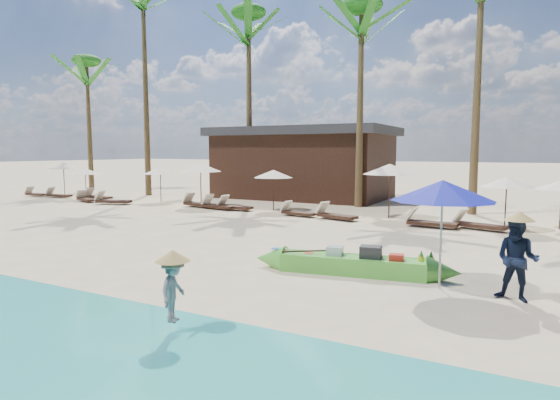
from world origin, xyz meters
The scene contains 31 objects.
ground centered at (0.00, 0.00, 0.00)m, with size 240.00×240.00×0.00m, color beige.
wet_sand_strip centered at (0.00, -5.00, 0.00)m, with size 240.00×4.50×0.01m, color tan.
green_canoe centered at (0.74, 1.45, 0.23)m, with size 5.39×1.25×0.69m.
vendor_green centered at (4.20, 1.00, 0.81)m, with size 0.79×0.62×1.63m, color #131D35.
vendor_yellow centered at (-0.58, -3.30, 0.70)m, with size 0.67×0.38×1.04m, color gray.
blue_umbrella centered at (2.76, 1.18, 2.07)m, with size 2.13×2.13×2.29m.
resort_parasol_0 centered at (-22.56, 11.57, 1.92)m, with size 2.07×2.07×2.13m.
lounger_0_left centered at (-23.33, 10.03, 0.19)m, with size 1.70×0.57×0.57m.
lounger_0_right centered at (-21.36, 10.14, 0.19)m, with size 1.77×0.75×0.58m.
resort_parasol_1 centered at (-19.45, 10.69, 1.65)m, with size 1.78×1.78×1.84m.
lounger_1_left centered at (-18.20, 10.40, 0.21)m, with size 1.86×0.59×0.63m.
lounger_1_right centered at (-17.88, 9.34, 0.20)m, with size 1.81×1.03×0.59m.
resort_parasol_2 centered at (-14.10, 11.37, 1.78)m, with size 1.91×1.91×1.97m.
lounger_2_left centered at (-15.59, 9.12, 0.22)m, with size 2.05×1.13×0.66m.
resort_parasol_3 centered at (-10.68, 10.61, 2.03)m, with size 2.19×2.19×2.25m.
lounger_3_left centered at (-10.65, 10.27, 0.22)m, with size 1.99×0.89×0.65m.
lounger_3_right centered at (-9.19, 9.98, 0.22)m, with size 1.96×0.81×0.65m.
resort_parasol_4 centered at (-6.55, 10.93, 1.78)m, with size 1.92×1.92×1.98m.
lounger_4_left centered at (-8.34, 10.11, 0.21)m, with size 1.91×0.75×0.63m.
lounger_4_right centered at (-4.68, 9.67, 0.19)m, with size 1.76×0.79×0.58m.
resort_parasol_5 centered at (-0.89, 10.93, 2.11)m, with size 2.27×2.27×2.34m.
lounger_5_left centered at (-2.82, 9.48, 0.21)m, with size 1.96×1.05×0.64m.
resort_parasol_6 centered at (3.66, 9.94, 1.76)m, with size 1.89×1.89×1.95m.
lounger_6_left centered at (1.09, 9.20, 0.22)m, with size 1.96×0.69×0.66m.
lounger_6_right centered at (2.77, 9.56, 0.21)m, with size 1.98×1.13×0.64m.
palm_0 centered at (-24.62, 15.48, 8.11)m, with size 2.08×2.08×9.90m.
palm_1 centered at (-17.59, 14.06, 10.82)m, with size 2.08×2.08×13.60m.
palm_2 centered at (-10.45, 15.08, 9.18)m, with size 2.08×2.08×11.33m.
palm_3 centered at (-3.36, 14.27, 8.58)m, with size 2.08×2.08×10.52m.
palm_4 centered at (2.15, 14.01, 9.45)m, with size 2.08×2.08×11.70m.
pavilion_west centered at (-8.00, 17.50, 2.19)m, with size 10.80×6.60×4.30m.
Camera 1 is at (4.28, -8.89, 2.88)m, focal length 30.00 mm.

